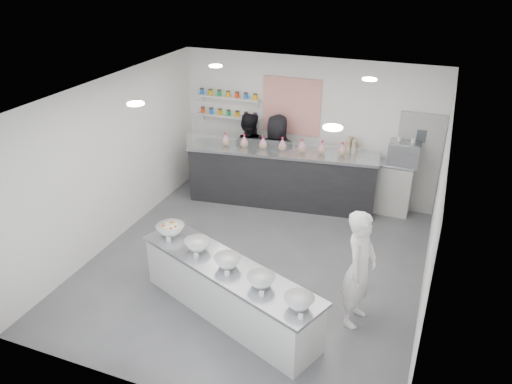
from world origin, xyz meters
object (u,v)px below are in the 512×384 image
espresso_ledge (375,185)px  staff_right (277,157)px  back_bar (282,178)px  staff_left (248,154)px  espresso_machine (404,154)px  woman_prep (359,269)px  prep_counter (228,291)px

espresso_ledge → staff_right: bearing=-175.0°
back_bar → staff_left: 0.97m
espresso_ledge → espresso_machine: (0.49, 0.00, 0.77)m
espresso_ledge → woman_prep: (0.33, -3.58, 0.36)m
prep_counter → espresso_ledge: espresso_ledge is taller
prep_counter → espresso_machine: espresso_machine is taller
prep_counter → staff_left: (-1.29, 3.96, 0.48)m
prep_counter → woman_prep: bearing=39.4°
espresso_ledge → staff_left: size_ratio=0.80×
espresso_machine → staff_left: 3.25m
espresso_machine → back_bar: bearing=-168.9°
back_bar → staff_right: 0.48m
espresso_ledge → staff_right: (-2.07, -0.18, 0.38)m
prep_counter → back_bar: (-0.42, 3.68, 0.18)m
staff_right → woman_prep: bearing=118.0°
back_bar → espresso_ledge: (1.86, 0.46, -0.06)m
espresso_ledge → prep_counter: bearing=-109.3°
back_bar → espresso_machine: bearing=3.6°
back_bar → staff_right: size_ratio=2.11×
espresso_ledge → woman_prep: bearing=-84.8°
espresso_ledge → staff_left: bearing=-176.2°
back_bar → woman_prep: woman_prep is taller
prep_counter → woman_prep: (1.77, 0.56, 0.47)m
prep_counter → woman_prep: size_ratio=1.74×
espresso_machine → woman_prep: size_ratio=0.33×
espresso_machine → espresso_ledge: bearing=180.0°
prep_counter → espresso_ledge: size_ratio=2.15×
espresso_machine → woman_prep: (-0.16, -3.58, -0.41)m
back_bar → woman_prep: 3.82m
prep_counter → espresso_machine: 4.65m
back_bar → staff_left: (-0.87, 0.28, 0.31)m
staff_left → prep_counter: bearing=99.1°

